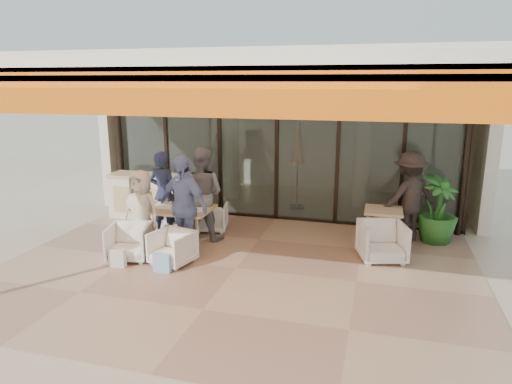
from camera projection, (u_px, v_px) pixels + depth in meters
The scene contains 21 objects.
ground at pixel (236, 269), 7.75m from camera, with size 70.00×70.00×0.00m, color #C6B293.
terrace_floor at pixel (236, 269), 7.74m from camera, with size 8.00×6.00×0.01m, color tan.
terrace_structure at pixel (228, 72), 6.73m from camera, with size 8.00×6.00×3.40m.
glass_storefront at pixel (277, 151), 10.17m from camera, with size 8.08×0.10×3.20m.
interior_block at pixel (297, 115), 12.19m from camera, with size 9.05×3.62×3.52m.
host_counter at pixel (150, 196), 10.51m from camera, with size 1.85×0.65×1.04m.
dining_table at pixel (173, 210), 8.81m from camera, with size 1.50×0.90×0.93m.
chair_far_left at pixel (175, 212), 9.88m from camera, with size 0.69×0.64×0.71m, color white.
chair_far_right at pixel (212, 216), 9.66m from camera, with size 0.63×0.59×0.65m, color white.
chair_near_left at pixel (129, 241), 8.10m from camera, with size 0.69×0.65×0.71m, color white.
chair_near_right at pixel (172, 246), 7.88m from camera, with size 0.65×0.61×0.67m, color white.
diner_navy at pixel (164, 194), 9.28m from camera, with size 0.64×0.42×1.76m, color #192037.
diner_grey at pixel (202, 194), 9.05m from camera, with size 0.91×0.71×1.86m, color slate.
diner_cream at pixel (142, 211), 8.47m from camera, with size 0.75×0.49×1.54m, color beige.
diner_periwinkle at pixel (183, 206), 8.21m from camera, with size 1.09×0.45×1.85m, color #738BBF.
tote_bag_cream at pixel (117, 259), 7.77m from camera, with size 0.30×0.10×0.34m, color silver.
tote_bag_blue at pixel (162, 264), 7.55m from camera, with size 0.30×0.10×0.34m, color #99BFD8.
side_table at pixel (383, 215), 8.67m from camera, with size 0.70×0.70×0.74m.
side_chair at pixel (382, 240), 8.03m from camera, with size 0.76×0.71×0.78m, color white.
standing_woman at pixel (409, 197), 8.94m from camera, with size 1.16×0.67×1.80m, color black.
potted_palm at pixel (438, 210), 8.87m from camera, with size 0.76×0.76×1.35m, color #1E5919.
Camera 1 is at (2.26, -6.86, 3.12)m, focal length 32.00 mm.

